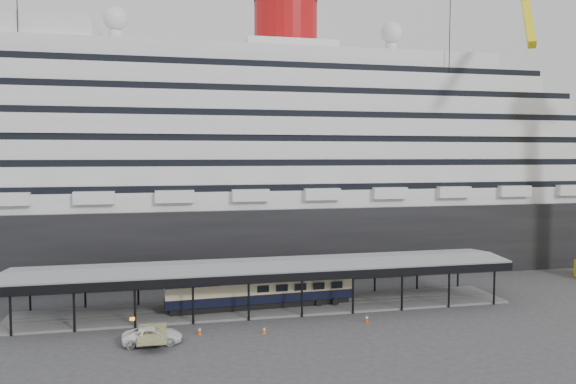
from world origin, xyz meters
The scene contains 8 objects.
ground centered at (0.00, 0.00, 0.00)m, with size 200.00×200.00×0.00m, color #343436.
cruise_ship centered at (0.05, 32.00, 18.35)m, with size 130.00×30.00×43.90m.
platform_canopy centered at (0.00, 5.00, 2.36)m, with size 56.00×9.18×5.30m.
port_truck centered at (-12.68, -4.38, 0.76)m, with size 2.51×5.44×1.51m, color white.
pullman_carriage centered at (-0.86, 5.00, 2.56)m, with size 21.47×3.80×20.97m.
traffic_cone_left centered at (-8.26, -2.71, 0.41)m, with size 0.49×0.49×0.83m.
traffic_cone_mid centered at (-2.08, -3.78, 0.36)m, with size 0.41×0.41×0.73m.
traffic_cone_right centered at (9.01, -2.49, 0.42)m, with size 0.53×0.53×0.84m.
Camera 1 is at (-11.66, -56.62, 17.42)m, focal length 35.00 mm.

